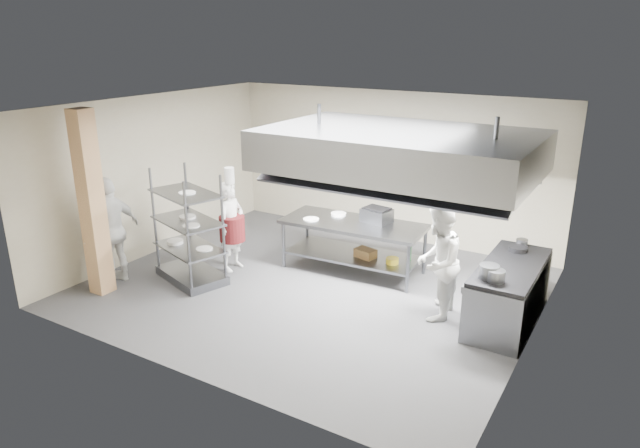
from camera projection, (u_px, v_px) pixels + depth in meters
The scene contains 23 objects.
floor at pixel (312, 287), 9.59m from camera, with size 7.00×7.00×0.00m, color #2E2E30.
ceiling at pixel (311, 107), 8.62m from camera, with size 7.00×7.00×0.00m, color silver.
wall_back at pixel (389, 166), 11.54m from camera, with size 7.00×7.00×0.00m, color #B0A68C.
wall_left at pixel (155, 175), 10.81m from camera, with size 6.00×6.00×0.00m, color #B0A68C.
wall_right at pixel (540, 241), 7.40m from camera, with size 6.00×6.00×0.00m, color #B0A68C.
column at pixel (92, 204), 8.97m from camera, with size 0.30×0.30×3.00m, color tan.
exhaust_hood at pixel (399, 150), 8.51m from camera, with size 4.00×2.50×0.60m, color gray.
hood_strip_a at pixel (346, 164), 9.05m from camera, with size 1.60×0.12×0.04m, color white.
hood_strip_b at pixel (456, 179), 8.17m from camera, with size 1.60×0.12×0.04m, color white.
wall_shelf at pixel (475, 179), 10.53m from camera, with size 1.50×0.28×0.04m, color gray.
island at pixel (353, 247), 10.13m from camera, with size 2.52×1.05×0.91m, color gray, non-canonical shape.
island_worktop at pixel (353, 224), 10.00m from camera, with size 2.52×1.05×0.06m, color gray.
island_undershelf at pixel (353, 255), 10.18m from camera, with size 2.32×0.94×0.04m, color slate.
pass_rack at pixel (188, 227), 9.60m from camera, with size 1.28×0.75×1.92m, color slate, non-canonical shape.
cooking_range at pixel (508, 295), 8.36m from camera, with size 0.80×2.00×0.84m, color slate.
range_top at pixel (511, 267), 8.21m from camera, with size 0.78×1.96×0.06m, color black.
chef_head at pixel (232, 226), 10.09m from camera, with size 0.59×0.39×1.61m, color white.
chef_line at pixel (438, 262), 8.35m from camera, with size 0.85×0.67×1.76m, color white.
chef_plating at pixel (112, 231), 9.52m from camera, with size 1.08×0.45×1.84m, color silver.
griddle at pixel (377, 216), 9.97m from camera, with size 0.48×0.38×0.24m, color slate.
wicker_basket at pixel (365, 253), 9.99m from camera, with size 0.35×0.24×0.15m, color olive.
stockpot at pixel (489, 271), 7.73m from camera, with size 0.27×0.27×0.19m, color slate.
plate_stack at pixel (190, 246), 9.71m from camera, with size 0.28×0.28×0.05m, color white.
Camera 1 is at (4.61, -7.42, 4.09)m, focal length 32.00 mm.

